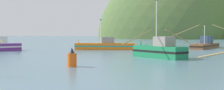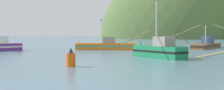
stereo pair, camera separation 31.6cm
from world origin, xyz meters
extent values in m
ellipsoid|color=#516B38|center=(5.97, 163.56, 0.00)|extent=(87.96, 70.37, 83.89)
cube|color=#197A47|center=(8.55, 23.37, 0.71)|extent=(6.70, 6.17, 1.41)
cube|color=black|center=(8.55, 23.37, 0.78)|extent=(6.77, 6.23, 0.25)
cone|color=#197A47|center=(6.12, 25.45, 1.76)|extent=(0.28, 0.28, 0.70)
cube|color=gray|center=(9.18, 22.83, 1.98)|extent=(2.62, 2.60, 1.13)
cylinder|color=silver|center=(8.22, 23.65, 4.12)|extent=(0.12, 0.12, 5.42)
cube|color=black|center=(8.22, 23.65, 6.95)|extent=(0.29, 0.26, 0.20)
cylinder|color=#997F4C|center=(6.39, 20.83, 2.53)|extent=(3.04, 3.53, 1.76)
cylinder|color=#997F4C|center=(10.72, 25.90, 2.53)|extent=(3.04, 3.53, 1.76)
cube|color=silver|center=(-17.77, 30.31, 1.85)|extent=(2.45, 2.51, 1.23)
cube|color=brown|center=(16.18, 47.28, 0.47)|extent=(6.58, 11.90, 0.94)
cube|color=black|center=(16.18, 47.28, 0.52)|extent=(6.64, 12.02, 0.17)
cone|color=brown|center=(14.20, 42.22, 1.29)|extent=(0.26, 0.26, 0.70)
cube|color=#334C6B|center=(16.41, 47.87, 1.68)|extent=(2.65, 2.92, 1.48)
cylinder|color=silver|center=(15.87, 46.48, 2.75)|extent=(0.12, 0.12, 3.63)
cube|color=black|center=(15.87, 46.48, 4.68)|extent=(0.16, 0.35, 0.20)
cylinder|color=#997F4C|center=(11.07, 49.28, 2.93)|extent=(8.03, 3.23, 3.50)
cube|color=orange|center=(-1.88, 38.14, 0.59)|extent=(10.90, 4.18, 1.18)
cube|color=teal|center=(-1.88, 38.14, 0.65)|extent=(11.01, 4.22, 0.21)
cone|color=orange|center=(-6.71, 37.34, 1.53)|extent=(0.23, 0.23, 0.70)
cube|color=gray|center=(-1.34, 38.23, 1.73)|extent=(2.36, 2.06, 1.09)
cylinder|color=silver|center=(-2.68, 38.01, 3.21)|extent=(0.12, 0.12, 4.06)
cube|color=teal|center=(-2.68, 38.01, 5.36)|extent=(0.36, 0.09, 0.20)
cylinder|color=#E55914|center=(1.75, 12.57, 0.59)|extent=(0.81, 0.81, 1.18)
cone|color=black|center=(1.75, 12.57, 1.43)|extent=(0.49, 0.49, 0.50)
camera|label=1|loc=(10.59, -10.05, 2.89)|focal=44.55mm
camera|label=2|loc=(10.90, -9.98, 2.89)|focal=44.55mm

